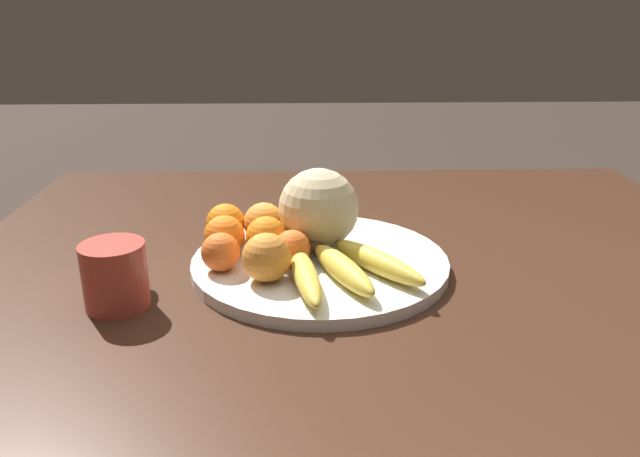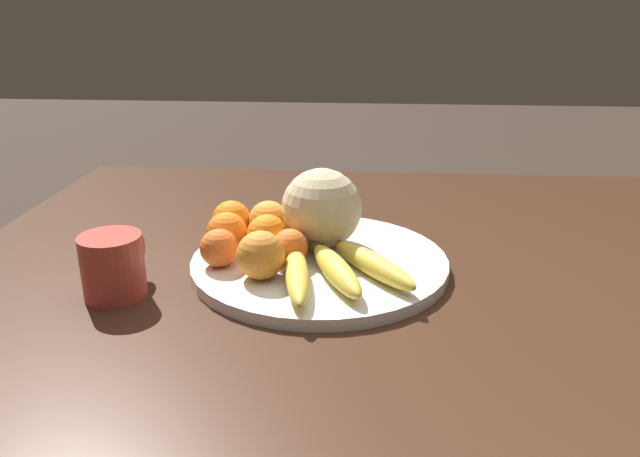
# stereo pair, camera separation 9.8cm
# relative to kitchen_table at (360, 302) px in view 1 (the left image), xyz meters

# --- Properties ---
(kitchen_table) EXTENTS (1.38, 1.10, 0.72)m
(kitchen_table) POSITION_rel_kitchen_table_xyz_m (0.00, 0.00, 0.00)
(kitchen_table) COLOR #3D2316
(kitchen_table) RESTS_ON ground_plane
(fruit_bowl) EXTENTS (0.41, 0.41, 0.02)m
(fruit_bowl) POSITION_rel_kitchen_table_xyz_m (0.07, 0.04, 0.10)
(fruit_bowl) COLOR white
(fruit_bowl) RESTS_ON kitchen_table
(melon) EXTENTS (0.13, 0.13, 0.13)m
(melon) POSITION_rel_kitchen_table_xyz_m (0.07, -0.01, 0.17)
(melon) COLOR beige
(melon) RESTS_ON fruit_bowl
(banana_bunch) EXTENTS (0.21, 0.23, 0.04)m
(banana_bunch) POSITION_rel_kitchen_table_xyz_m (0.04, 0.13, 0.12)
(banana_bunch) COLOR brown
(banana_bunch) RESTS_ON fruit_bowl
(orange_front_left) EXTENTS (0.06, 0.06, 0.06)m
(orange_front_left) POSITION_rel_kitchen_table_xyz_m (0.22, 0.09, 0.13)
(orange_front_left) COLOR orange
(orange_front_left) RESTS_ON fruit_bowl
(orange_front_right) EXTENTS (0.07, 0.07, 0.07)m
(orange_front_right) POSITION_rel_kitchen_table_xyz_m (0.16, -0.03, 0.14)
(orange_front_right) COLOR orange
(orange_front_right) RESTS_ON fruit_bowl
(orange_mid_center) EXTENTS (0.07, 0.07, 0.07)m
(orange_mid_center) POSITION_rel_kitchen_table_xyz_m (0.22, 0.03, 0.14)
(orange_mid_center) COLOR orange
(orange_mid_center) RESTS_ON fruit_bowl
(orange_back_left) EXTENTS (0.07, 0.07, 0.07)m
(orange_back_left) POSITION_rel_kitchen_table_xyz_m (0.15, 0.13, 0.14)
(orange_back_left) COLOR orange
(orange_back_left) RESTS_ON fruit_bowl
(orange_back_right) EXTENTS (0.06, 0.06, 0.06)m
(orange_back_right) POSITION_rel_kitchen_table_xyz_m (0.12, 0.07, 0.13)
(orange_back_right) COLOR orange
(orange_back_right) RESTS_ON fruit_bowl
(orange_top_small) EXTENTS (0.07, 0.07, 0.07)m
(orange_top_small) POSITION_rel_kitchen_table_xyz_m (0.23, -0.03, 0.14)
(orange_top_small) COLOR orange
(orange_top_small) RESTS_ON fruit_bowl
(orange_side_extra) EXTENTS (0.07, 0.07, 0.07)m
(orange_side_extra) POSITION_rel_kitchen_table_xyz_m (0.16, 0.03, 0.14)
(orange_side_extra) COLOR orange
(orange_side_extra) RESTS_ON fruit_bowl
(produce_tag) EXTENTS (0.09, 0.08, 0.00)m
(produce_tag) POSITION_rel_kitchen_table_xyz_m (0.15, 0.07, 0.11)
(produce_tag) COLOR white
(produce_tag) RESTS_ON fruit_bowl
(ceramic_mug) EXTENTS (0.09, 0.13, 0.09)m
(ceramic_mug) POSITION_rel_kitchen_table_xyz_m (0.36, 0.16, 0.13)
(ceramic_mug) COLOR #B74238
(ceramic_mug) RESTS_ON kitchen_table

